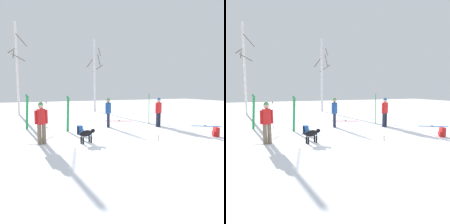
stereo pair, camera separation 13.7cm
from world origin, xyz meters
TOP-DOWN VIEW (x-y plane):
  - ground_plane at (0.00, 0.00)m, footprint 60.00×60.00m
  - person_0 at (2.55, 2.31)m, footprint 0.50×0.34m
  - person_1 at (-0.22, 3.36)m, footprint 0.34×0.50m
  - person_2 at (-4.14, 0.90)m, footprint 0.52×0.34m
  - dog at (-2.40, 0.36)m, footprint 0.87×0.38m
  - ski_pair_planted_0 at (2.73, 3.60)m, footprint 0.17×0.16m
  - ski_pair_planted_1 at (-2.64, 3.02)m, footprint 0.19×0.10m
  - ski_pair_planted_2 at (-4.58, 4.55)m, footprint 0.23×0.06m
  - ski_pair_lying_0 at (1.31, 5.22)m, footprint 1.79×0.95m
  - ski_pair_lying_1 at (5.29, 1.31)m, footprint 1.55×1.01m
  - ski_poles_0 at (-3.58, 4.35)m, footprint 0.07×0.23m
  - backpack_0 at (-2.24, 2.09)m, footprint 0.31×0.29m
  - backpack_1 at (3.51, -0.91)m, footprint 0.33×0.31m
  - water_bottle_0 at (-1.96, 1.17)m, footprint 0.06×0.06m
  - water_bottle_1 at (0.55, -0.51)m, footprint 0.08×0.08m
  - birch_tree_2 at (-5.09, 12.10)m, footprint 1.59×1.59m
  - birch_tree_3 at (1.87, 11.97)m, footprint 1.63×1.62m

SIDE VIEW (x-z plane):
  - ground_plane at x=0.00m, z-range 0.00..0.00m
  - ski_pair_lying_0 at x=1.31m, z-range -0.01..0.03m
  - ski_pair_lying_1 at x=5.29m, z-range -0.01..0.03m
  - water_bottle_1 at x=0.55m, z-range -0.01..0.22m
  - water_bottle_0 at x=-1.96m, z-range -0.01..0.25m
  - backpack_0 at x=-2.24m, z-range -0.01..0.43m
  - backpack_1 at x=3.51m, z-range -0.01..0.43m
  - dog at x=-2.40m, z-range 0.10..0.67m
  - ski_poles_0 at x=-3.58m, z-range 0.05..1.58m
  - ski_pair_planted_1 at x=-2.64m, z-range -0.01..1.87m
  - ski_pair_planted_0 at x=2.73m, z-range -0.01..1.93m
  - ski_pair_planted_2 at x=-4.58m, z-range -0.01..1.93m
  - person_0 at x=2.55m, z-range 0.12..1.84m
  - person_1 at x=-0.22m, z-range 0.12..1.84m
  - person_2 at x=-4.14m, z-range 0.12..1.84m
  - birch_tree_3 at x=1.87m, z-range 0.12..7.17m
  - birch_tree_2 at x=-5.09m, z-range 0.10..7.98m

